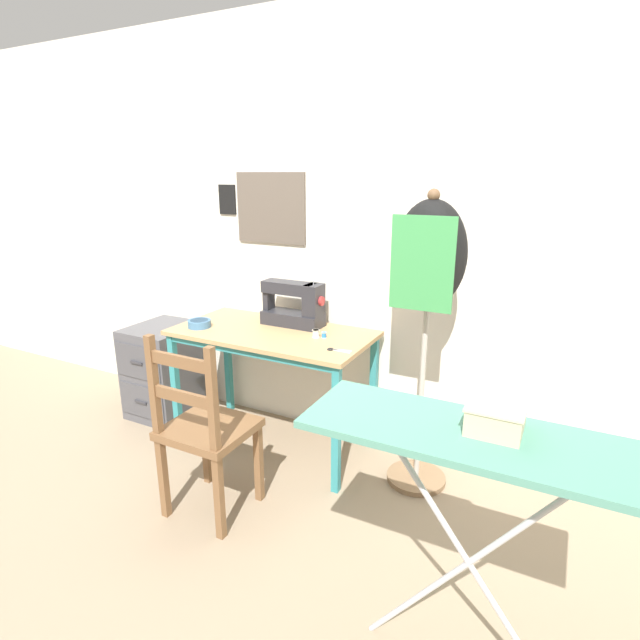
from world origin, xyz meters
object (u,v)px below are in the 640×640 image
(sewing_machine, at_px, (296,306))
(wooden_chair, at_px, (205,430))
(thread_spool_near_machine, at_px, (316,334))
(scissors, at_px, (335,350))
(dress_form, at_px, (429,271))
(ironing_board, at_px, (480,450))
(storage_box, at_px, (496,417))
(fabric_bowl, at_px, (199,323))
(thread_spool_mid_table, at_px, (324,335))
(filing_cabinet, at_px, (165,370))

(sewing_machine, xyz_separation_m, wooden_chair, (-0.02, -0.85, -0.42))
(thread_spool_near_machine, distance_m, wooden_chair, 0.81)
(scissors, distance_m, thread_spool_near_machine, 0.24)
(dress_form, bearing_deg, wooden_chair, -139.58)
(ironing_board, xyz_separation_m, storage_box, (0.03, 0.05, 0.09))
(fabric_bowl, relative_size, thread_spool_mid_table, 4.04)
(dress_form, bearing_deg, thread_spool_mid_table, -179.99)
(wooden_chair, bearing_deg, sewing_machine, 88.94)
(filing_cabinet, bearing_deg, scissors, -6.49)
(fabric_bowl, height_order, filing_cabinet, fabric_bowl)
(ironing_board, distance_m, storage_box, 0.11)
(thread_spool_near_machine, relative_size, ironing_board, 0.04)
(thread_spool_mid_table, height_order, wooden_chair, wooden_chair)
(thread_spool_near_machine, distance_m, storage_box, 1.44)
(ironing_board, bearing_deg, wooden_chair, 168.41)
(sewing_machine, distance_m, ironing_board, 1.70)
(sewing_machine, height_order, wooden_chair, sewing_machine)
(dress_form, height_order, ironing_board, dress_form)
(sewing_machine, xyz_separation_m, storage_box, (1.31, -1.07, 0.07))
(fabric_bowl, height_order, ironing_board, ironing_board)
(scissors, height_order, dress_form, dress_form)
(sewing_machine, xyz_separation_m, fabric_bowl, (-0.50, -0.30, -0.10))
(fabric_bowl, bearing_deg, storage_box, -23.33)
(ironing_board, bearing_deg, filing_cabinet, 156.39)
(scissors, bearing_deg, thread_spool_mid_table, 133.00)
(fabric_bowl, relative_size, dress_form, 0.09)
(storage_box, bearing_deg, filing_cabinet, 157.62)
(thread_spool_mid_table, distance_m, wooden_chair, 0.83)
(scissors, bearing_deg, dress_form, 20.34)
(fabric_bowl, distance_m, dress_form, 1.40)
(sewing_machine, xyz_separation_m, thread_spool_mid_table, (0.26, -0.13, -0.11))
(wooden_chair, xyz_separation_m, dress_form, (0.85, 0.72, 0.73))
(scissors, relative_size, thread_spool_near_machine, 2.92)
(filing_cabinet, bearing_deg, thread_spool_mid_table, 0.00)
(filing_cabinet, bearing_deg, fabric_bowl, -18.70)
(wooden_chair, bearing_deg, filing_cabinet, 143.14)
(fabric_bowl, bearing_deg, sewing_machine, 30.79)
(scissors, bearing_deg, fabric_bowl, -179.67)
(wooden_chair, bearing_deg, storage_box, -9.46)
(scissors, relative_size, ironing_board, 0.12)
(scissors, distance_m, ironing_board, 1.21)
(scissors, height_order, wooden_chair, wooden_chair)
(scissors, relative_size, dress_form, 0.08)
(scissors, height_order, ironing_board, ironing_board)
(thread_spool_mid_table, height_order, dress_form, dress_form)
(sewing_machine, relative_size, ironing_board, 0.37)
(fabric_bowl, distance_m, storage_box, 1.97)
(thread_spool_near_machine, relative_size, dress_form, 0.03)
(wooden_chair, bearing_deg, ironing_board, -11.59)
(scissors, xyz_separation_m, thread_spool_near_machine, (-0.19, 0.14, 0.02))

